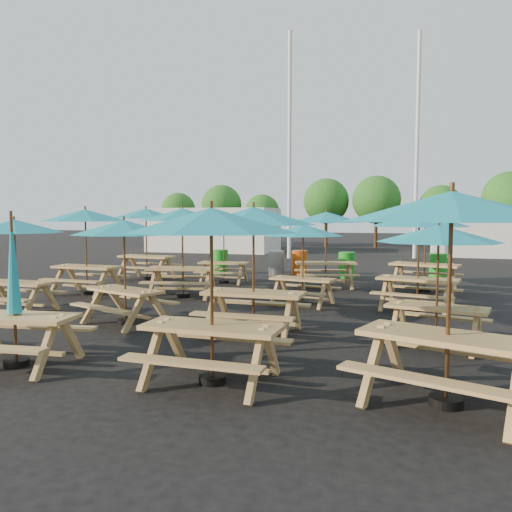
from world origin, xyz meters
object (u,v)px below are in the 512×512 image
(picnic_unit_14, at_px, (419,224))
(picnic_unit_9, at_px, (253,222))
(waste_bin_0, at_px, (221,262))
(waste_bin_3, at_px, (347,265))
(picnic_unit_11, at_px, (326,221))
(waste_bin_1, at_px, (276,263))
(picnic_unit_13, at_px, (439,240))
(picnic_unit_7, at_px, (224,228))
(picnic_unit_8, at_px, (211,229))
(picnic_unit_5, at_px, (124,232))
(picnic_unit_3, at_px, (146,217))
(picnic_unit_6, at_px, (182,219))
(waste_bin_2, at_px, (299,263))
(waste_bin_4, at_px, (438,267))
(picnic_unit_4, at_px, (14,303))
(picnic_unit_12, at_px, (451,217))
(picnic_unit_2, at_px, (85,219))
(picnic_unit_15, at_px, (426,218))
(picnic_unit_10, at_px, (303,234))
(picnic_unit_1, at_px, (14,231))

(picnic_unit_14, bearing_deg, picnic_unit_9, -118.85)
(waste_bin_0, xyz_separation_m, waste_bin_3, (4.90, 0.09, 0.00))
(picnic_unit_11, xyz_separation_m, waste_bin_1, (-2.30, 2.57, -1.63))
(picnic_unit_13, bearing_deg, picnic_unit_7, 147.21)
(picnic_unit_9, bearing_deg, picnic_unit_8, -83.45)
(picnic_unit_9, bearing_deg, waste_bin_1, 102.41)
(picnic_unit_8, bearing_deg, picnic_unit_5, 137.88)
(picnic_unit_3, xyz_separation_m, picnic_unit_7, (2.99, -0.12, -0.37))
(picnic_unit_6, bearing_deg, picnic_unit_3, 121.68)
(waste_bin_2, distance_m, waste_bin_4, 5.00)
(picnic_unit_4, bearing_deg, waste_bin_1, 79.72)
(picnic_unit_8, relative_size, picnic_unit_12, 0.75)
(picnic_unit_4, relative_size, waste_bin_3, 2.44)
(picnic_unit_11, distance_m, waste_bin_1, 3.81)
(picnic_unit_2, relative_size, waste_bin_0, 2.66)
(waste_bin_0, xyz_separation_m, waste_bin_2, (3.06, 0.49, 0.00))
(picnic_unit_15, bearing_deg, picnic_unit_5, -117.34)
(picnic_unit_15, bearing_deg, picnic_unit_2, -144.44)
(picnic_unit_13, bearing_deg, picnic_unit_2, 174.30)
(waste_bin_2, relative_size, waste_bin_4, 1.00)
(picnic_unit_4, xyz_separation_m, picnic_unit_6, (-0.43, 6.64, 1.23))
(picnic_unit_8, relative_size, picnic_unit_11, 0.81)
(picnic_unit_7, height_order, picnic_unit_15, picnic_unit_15)
(picnic_unit_13, xyz_separation_m, waste_bin_4, (0.49, 9.58, -1.37))
(picnic_unit_8, xyz_separation_m, picnic_unit_15, (2.93, 9.55, 0.12))
(picnic_unit_15, bearing_deg, waste_bin_0, 176.35)
(picnic_unit_11, relative_size, picnic_unit_13, 1.18)
(picnic_unit_8, distance_m, picnic_unit_15, 9.99)
(picnic_unit_6, bearing_deg, picnic_unit_4, -97.18)
(picnic_unit_9, distance_m, picnic_unit_15, 7.44)
(waste_bin_3, bearing_deg, waste_bin_0, -178.96)
(picnic_unit_2, relative_size, waste_bin_4, 2.66)
(picnic_unit_7, distance_m, picnic_unit_12, 11.48)
(picnic_unit_9, xyz_separation_m, picnic_unit_12, (3.27, -2.80, 0.10))
(picnic_unit_5, relative_size, picnic_unit_11, 0.94)
(picnic_unit_3, height_order, waste_bin_0, picnic_unit_3)
(picnic_unit_8, height_order, waste_bin_1, picnic_unit_8)
(picnic_unit_14, xyz_separation_m, waste_bin_0, (-7.30, 5.85, -1.58))
(picnic_unit_13, bearing_deg, picnic_unit_6, 164.35)
(picnic_unit_2, distance_m, waste_bin_1, 7.46)
(picnic_unit_4, xyz_separation_m, picnic_unit_13, (6.05, 3.08, 0.89))
(picnic_unit_4, distance_m, waste_bin_4, 14.26)
(picnic_unit_4, distance_m, waste_bin_0, 12.39)
(waste_bin_2, bearing_deg, picnic_unit_10, -77.03)
(picnic_unit_8, distance_m, waste_bin_0, 13.06)
(picnic_unit_3, distance_m, waste_bin_3, 7.44)
(picnic_unit_1, bearing_deg, waste_bin_4, 42.93)
(picnic_unit_2, bearing_deg, picnic_unit_11, 31.17)
(picnic_unit_3, relative_size, picnic_unit_13, 1.10)
(picnic_unit_5, height_order, picnic_unit_13, picnic_unit_5)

